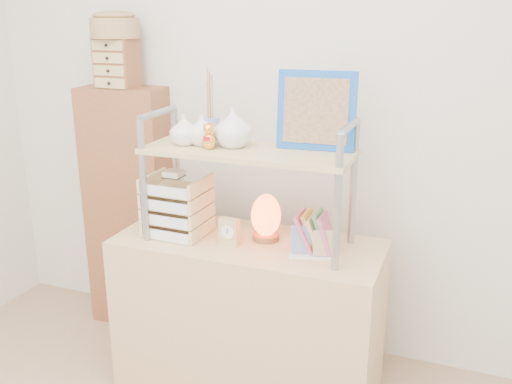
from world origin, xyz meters
TOP-DOWN VIEW (x-y plane):
  - room_shell at (0.00, 0.39)m, footprint 3.42×3.41m
  - desk at (0.00, 1.20)m, footprint 1.20×0.50m
  - cabinet at (-0.86, 1.57)m, footprint 0.47×0.28m
  - hutch at (-0.02, 1.21)m, footprint 0.90×0.34m
  - letter_tray at (-0.34, 1.16)m, footprint 0.26×0.24m
  - salt_lamp at (0.07, 1.25)m, footprint 0.14×0.13m
  - desk_clock at (-0.06, 1.13)m, footprint 0.09×0.05m
  - postcard_stand at (0.31, 1.14)m, footprint 0.19×0.10m
  - drawer_chest at (-0.86, 1.55)m, footprint 0.20×0.16m
  - woven_basket at (-0.86, 1.55)m, footprint 0.25×0.25m

SIDE VIEW (x-z plane):
  - desk at x=0.00m, z-range 0.00..0.75m
  - cabinet at x=-0.86m, z-range 0.00..1.35m
  - postcard_stand at x=0.31m, z-range 0.72..0.85m
  - desk_clock at x=-0.06m, z-range 0.75..0.87m
  - salt_lamp at x=0.07m, z-range 0.75..0.97m
  - letter_tray at x=-0.34m, z-range 0.72..1.03m
  - hutch at x=-0.02m, z-range 0.81..1.56m
  - drawer_chest at x=-0.86m, z-range 1.35..1.60m
  - woven_basket at x=-0.86m, z-range 1.60..1.70m
  - room_shell at x=0.00m, z-range 0.39..3.00m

